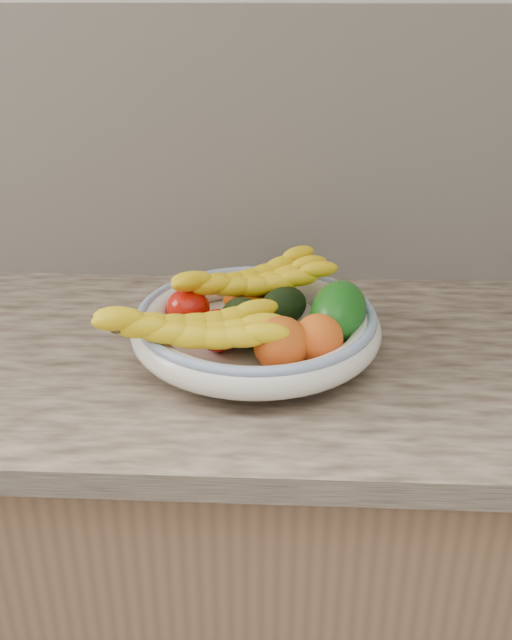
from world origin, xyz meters
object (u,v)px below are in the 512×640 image
at_px(banana_bunch_back, 252,285).
at_px(fruit_bowl, 256,327).
at_px(banana_bunch_front, 191,333).
at_px(green_mango, 338,312).

bearing_deg(banana_bunch_back, fruit_bowl, -107.78).
height_order(banana_bunch_back, banana_bunch_front, banana_bunch_back).
bearing_deg(banana_bunch_back, green_mango, -53.57).
xyz_separation_m(fruit_bowl, banana_bunch_front, (-0.09, -0.09, 0.03)).
relative_size(fruit_bowl, banana_bunch_front, 1.35).
xyz_separation_m(green_mango, banana_bunch_back, (-0.14, 0.07, 0.01)).
xyz_separation_m(fruit_bowl, banana_bunch_back, (-0.01, 0.07, 0.04)).
relative_size(green_mango, banana_bunch_back, 0.46).
xyz_separation_m(green_mango, banana_bunch_front, (-0.22, -0.09, 0.01)).
bearing_deg(green_mango, fruit_bowl, -167.82).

